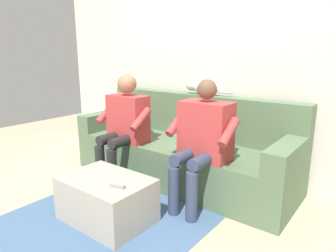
# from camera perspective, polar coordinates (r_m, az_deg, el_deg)

# --- Properties ---
(ground_plane) EXTENTS (8.00, 8.00, 0.00)m
(ground_plane) POSITION_cam_1_polar(r_m,az_deg,el_deg) (2.88, -5.88, -14.36)
(ground_plane) COLOR tan
(back_wall) EXTENTS (4.82, 0.06, 2.60)m
(back_wall) POSITION_cam_1_polar(r_m,az_deg,el_deg) (3.55, 7.81, 12.68)
(back_wall) COLOR beige
(back_wall) RESTS_ON ground
(couch) EXTENTS (2.43, 0.84, 0.91)m
(couch) POSITION_cam_1_polar(r_m,az_deg,el_deg) (3.30, 2.98, -4.71)
(couch) COLOR #516B4C
(couch) RESTS_ON ground
(coffee_table) EXTENTS (0.73, 0.51, 0.37)m
(coffee_table) POSITION_cam_1_polar(r_m,az_deg,el_deg) (2.58, -11.60, -13.51)
(coffee_table) COLOR #A89E8E
(coffee_table) RESTS_ON ground
(person_left_seated) EXTENTS (0.60, 0.53, 1.14)m
(person_left_seated) POSITION_cam_1_polar(r_m,az_deg,el_deg) (2.63, 6.57, -2.02)
(person_left_seated) COLOR #B23838
(person_left_seated) RESTS_ON ground
(person_right_seated) EXTENTS (0.59, 0.50, 1.14)m
(person_right_seated) POSITION_cam_1_polar(r_m,az_deg,el_deg) (3.19, -8.31, 0.74)
(person_right_seated) COLOR #B23838
(person_right_seated) RESTS_ON ground
(cat_on_backrest) EXTENTS (0.57, 0.14, 0.17)m
(cat_on_backrest) POSITION_cam_1_polar(r_m,az_deg,el_deg) (3.34, 6.67, 7.35)
(cat_on_backrest) COLOR silver
(cat_on_backrest) RESTS_ON couch
(remote_gray) EXTENTS (0.13, 0.06, 0.03)m
(remote_gray) POSITION_cam_1_polar(r_m,az_deg,el_deg) (2.32, -9.60, -11.22)
(remote_gray) COLOR gray
(remote_gray) RESTS_ON coffee_table
(floor_rug) EXTENTS (1.54, 1.76, 0.01)m
(floor_rug) POSITION_cam_1_polar(r_m,az_deg,el_deg) (2.73, -9.57, -16.09)
(floor_rug) COLOR #426084
(floor_rug) RESTS_ON ground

